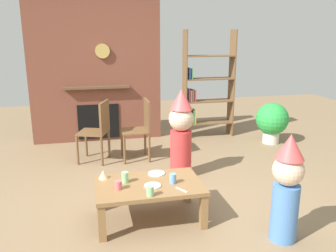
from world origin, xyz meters
name	(u,v)px	position (x,y,z in m)	size (l,w,h in m)	color
ground_plane	(163,201)	(0.00, 0.00, 0.00)	(12.00, 12.00, 0.00)	#846B4C
brick_fireplace_feature	(96,72)	(-0.61, 2.60, 1.19)	(2.20, 0.28, 2.40)	brown
bookshelf	(204,90)	(1.27, 2.40, 0.85)	(0.90, 0.28, 1.90)	brown
coffee_table	(149,189)	(-0.21, -0.35, 0.33)	(1.06, 0.67, 0.39)	olive
paper_cup_near_left	(173,178)	(0.02, -0.39, 0.44)	(0.07, 0.07, 0.10)	#669EE0
paper_cup_near_right	(150,191)	(-0.25, -0.62, 0.44)	(0.07, 0.07, 0.10)	#8CD18C
paper_cup_center	(125,177)	(-0.44, -0.27, 0.45)	(0.07, 0.07, 0.11)	#8CD18C
paper_cup_far_left	(118,185)	(-0.52, -0.41, 0.43)	(0.07, 0.07, 0.09)	#E5666B
paper_plate_front	(156,173)	(-0.09, -0.12, 0.40)	(0.18, 0.18, 0.01)	white
paper_plate_rear	(153,186)	(-0.19, -0.42, 0.40)	(0.16, 0.16, 0.01)	white
birthday_cake_slice	(103,174)	(-0.65, -0.12, 0.44)	(0.10, 0.10, 0.09)	#EAC68C
table_fork	(182,190)	(0.07, -0.56, 0.39)	(0.15, 0.02, 0.01)	silver
child_with_cone_hat	(287,186)	(0.92, -0.97, 0.53)	(0.28, 0.28, 1.01)	#4C7FC6
child_in_pink	(181,131)	(0.38, 0.67, 0.61)	(0.32, 0.32, 1.16)	#D13838
dining_chair_left	(99,128)	(-0.64, 1.47, 0.51)	(0.51, 0.51, 0.90)	brown
dining_chair_middle	(141,126)	(-0.03, 1.44, 0.51)	(0.40, 0.40, 0.90)	brown
potted_plant_tall	(272,120)	(2.27, 1.74, 0.40)	(0.55, 0.55, 0.70)	beige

